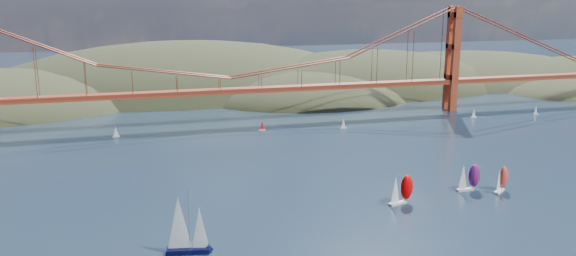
# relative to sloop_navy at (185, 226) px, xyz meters

# --- Properties ---
(headlands) EXTENTS (725.00, 225.00, 96.00)m
(headlands) POSITION_rel_sloop_navy_xyz_m (80.48, 236.72, -19.41)
(headlands) COLOR black
(headlands) RESTS_ON ground
(bridge) EXTENTS (552.00, 12.00, 55.00)m
(bridge) POSITION_rel_sloop_navy_xyz_m (33.78, 138.44, 25.28)
(bridge) COLOR maroon
(bridge) RESTS_ON ground
(sloop_navy) EXTENTS (10.49, 6.49, 15.75)m
(sloop_navy) POSITION_rel_sloop_navy_xyz_m (0.00, 0.00, 0.00)
(sloop_navy) COLOR black
(sloop_navy) RESTS_ON ground
(racer_0) EXTENTS (8.61, 4.94, 9.65)m
(racer_0) POSITION_rel_sloop_navy_xyz_m (64.16, 15.75, -2.39)
(racer_0) COLOR silver
(racer_0) RESTS_ON ground
(racer_1) EXTENTS (7.58, 6.27, 8.70)m
(racer_1) POSITION_rel_sloop_navy_xyz_m (99.30, 16.99, -2.84)
(racer_1) COLOR white
(racer_1) RESTS_ON ground
(racer_rwb) EXTENTS (8.29, 3.48, 9.46)m
(racer_rwb) POSITION_rel_sloop_navy_xyz_m (90.05, 20.73, -2.48)
(racer_rwb) COLOR silver
(racer_rwb) RESTS_ON ground
(distant_boat_3) EXTENTS (3.00, 2.00, 4.70)m
(distant_boat_3) POSITION_rel_sloop_navy_xyz_m (-17.77, 123.51, -4.54)
(distant_boat_3) COLOR silver
(distant_boat_3) RESTS_ON ground
(distant_boat_4) EXTENTS (3.00, 2.00, 4.70)m
(distant_boat_4) POSITION_rel_sloop_navy_xyz_m (155.80, 116.03, -4.54)
(distant_boat_4) COLOR silver
(distant_boat_4) RESTS_ON ground
(distant_boat_5) EXTENTS (3.00, 2.00, 4.70)m
(distant_boat_5) POSITION_rel_sloop_navy_xyz_m (191.40, 114.07, -4.54)
(distant_boat_5) COLOR silver
(distant_boat_5) RESTS_ON ground
(distant_boat_8) EXTENTS (3.00, 2.00, 4.70)m
(distant_boat_8) POSITION_rel_sloop_navy_xyz_m (83.62, 111.56, -4.54)
(distant_boat_8) COLOR silver
(distant_boat_8) RESTS_ON ground
(distant_boat_9) EXTENTS (3.00, 2.00, 4.70)m
(distant_boat_9) POSITION_rel_sloop_navy_xyz_m (46.45, 118.07, -4.54)
(distant_boat_9) COLOR silver
(distant_boat_9) RESTS_ON ground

